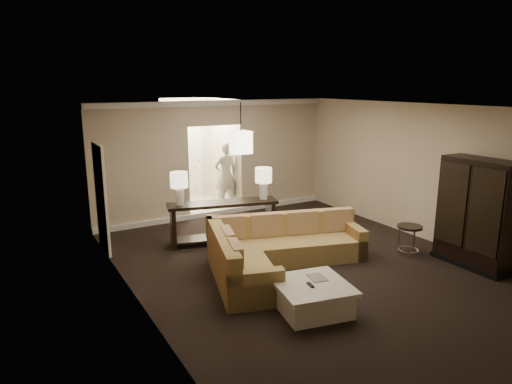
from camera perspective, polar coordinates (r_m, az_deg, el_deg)
ground at (r=8.18m, az=7.24°, el=-9.61°), size 8.00×8.00×0.00m
wall_back at (r=11.12m, az=-5.04°, el=4.14°), size 6.00×0.04×2.80m
wall_left at (r=6.43m, az=-14.28°, el=-3.14°), size 0.04×8.00×2.80m
wall_right at (r=9.83m, az=21.62°, el=2.00°), size 0.04×8.00×2.80m
ceiling at (r=7.55m, az=7.87°, el=10.36°), size 6.00×8.00×0.02m
crown_molding at (r=10.94m, az=-5.07°, el=10.99°), size 6.00×0.10×0.12m
baseboard at (r=11.37m, az=-4.79°, el=-2.57°), size 6.00×0.10×0.12m
side_door at (r=9.17m, az=-18.78°, el=-0.77°), size 0.05×0.90×2.10m
foyer at (r=12.36m, az=-7.66°, el=4.54°), size 1.44×2.02×2.80m
sectional_sofa at (r=8.05m, az=2.22°, el=-7.30°), size 3.33×2.41×0.85m
coffee_table at (r=6.75m, az=6.98°, el=-12.83°), size 1.20×1.20×0.43m
console_table at (r=9.31m, az=-4.14°, el=-3.31°), size 2.28×1.03×0.86m
armoire at (r=8.90m, az=25.85°, el=-2.67°), size 0.58×1.34×1.93m
drink_table at (r=9.11m, az=18.62°, el=-5.01°), size 0.47×0.47×0.58m
table_lamp_left at (r=8.99m, az=-9.59°, el=1.09°), size 0.34×0.34×0.66m
table_lamp_right at (r=9.32m, az=0.95°, el=1.72°), size 0.34×0.34×0.66m
pendant_light at (r=9.89m, az=-1.91°, el=6.26°), size 0.38×0.38×1.09m
person at (r=11.75m, az=-3.83°, el=2.51°), size 0.71×0.48×1.93m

